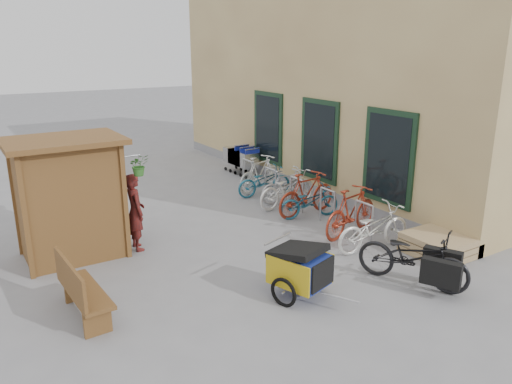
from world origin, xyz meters
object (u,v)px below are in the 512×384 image
bike_0 (373,228)px  child_trailer (300,267)px  kiosk (63,182)px  bike_6 (264,181)px  bike_3 (307,194)px  pallet_stack (437,245)px  cargo_bike (415,258)px  bike_2 (309,202)px  shopping_carts (241,157)px  bike_4 (287,188)px  bike_5 (286,186)px  bench (80,289)px  bike_7 (260,173)px  bike_1 (351,211)px  person_kiosk (135,212)px

bike_0 → child_trailer: bearing=111.1°
kiosk → bike_6: bearing=14.5°
bike_3 → kiosk: bearing=79.0°
pallet_stack → bike_6: (-0.71, 5.31, 0.21)m
bike_0 → cargo_bike: bearing=164.1°
kiosk → bike_2: size_ratio=1.62×
bike_2 → child_trailer: bearing=152.3°
shopping_carts → bike_4: shopping_carts is taller
kiosk → bike_3: 5.68m
cargo_bike → bike_2: cargo_bike is taller
bike_5 → bike_3: bearing=176.6°
bench → pallet_stack: bearing=-14.2°
kiosk → pallet_stack: (6.28, -3.87, -1.34)m
pallet_stack → bike_5: bearing=97.1°
pallet_stack → shopping_carts: 7.80m
bike_7 → bike_1: bearing=160.4°
pallet_stack → bike_1: size_ratio=0.65×
pallet_stack → bike_3: size_ratio=0.66×
bike_2 → bike_1: bearing=-164.9°
kiosk → shopping_carts: (6.28, 3.92, -0.98)m
person_kiosk → bike_4: bearing=-79.4°
shopping_carts → bike_6: bearing=-105.9°
bike_3 → person_kiosk: bearing=81.7°
bike_0 → bike_6: (0.18, 4.39, -0.05)m
bike_3 → shopping_carts: bearing=-15.1°
shopping_carts → child_trailer: 8.38m
bench → cargo_bike: bearing=-23.3°
cargo_bike → bike_6: (0.72, 5.93, -0.09)m
child_trailer → bike_2: bearing=32.2°
cargo_bike → bike_5: cargo_bike is taller
bike_3 → bike_4: (-0.01, 0.81, -0.06)m
child_trailer → bike_7: (2.83, 5.65, -0.01)m
cargo_bike → bike_3: bike_3 is taller
shopping_carts → bike_5: 3.37m
bike_1 → bike_4: 2.42m
pallet_stack → cargo_bike: cargo_bike is taller
bike_0 → bike_5: (0.33, 3.55, -0.02)m
child_trailer → bike_6: size_ratio=1.03×
shopping_carts → person_kiosk: bearing=-139.8°
bike_5 → bike_7: 1.31m
bike_4 → bike_6: bearing=-6.6°
shopping_carts → bike_3: 4.47m
bike_1 → bike_5: (0.16, 2.70, -0.09)m
bike_1 → bike_3: bike_1 is taller
bench → bike_6: 7.16m
bench → cargo_bike: cargo_bike is taller
bike_3 → bike_4: size_ratio=0.99×
person_kiosk → bike_6: 4.66m
bike_1 → bike_7: bike_1 is taller
kiosk → bench: size_ratio=1.61×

